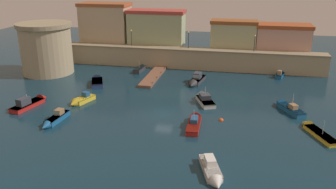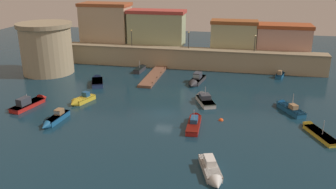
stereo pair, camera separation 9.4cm
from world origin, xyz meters
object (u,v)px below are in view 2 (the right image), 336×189
(fortress_tower, at_px, (47,48))
(moored_boat_11, at_px, (212,172))
(moored_boat_5, at_px, (141,69))
(moored_boat_0, at_px, (287,107))
(moored_boat_4, at_px, (55,119))
(moored_boat_6, at_px, (81,100))
(quay_lamp_0, at_px, (132,35))
(moored_boat_7, at_px, (32,102))
(quay_lamp_2, at_px, (255,40))
(quay_lamp_1, at_px, (189,37))
(moored_boat_1, at_px, (196,81))
(moored_boat_8, at_px, (280,74))
(moored_boat_2, at_px, (97,81))
(moored_boat_9, at_px, (204,99))
(moored_boat_3, at_px, (195,122))
(mooring_buoy_0, at_px, (221,120))
(moored_boat_10, at_px, (315,131))

(fortress_tower, distance_m, moored_boat_11, 47.24)
(moored_boat_5, bearing_deg, moored_boat_0, -116.64)
(moored_boat_4, height_order, moored_boat_6, moored_boat_4)
(moored_boat_4, height_order, moored_boat_5, moored_boat_5)
(quay_lamp_0, relative_size, moored_boat_6, 0.68)
(moored_boat_5, distance_m, moored_boat_7, 24.66)
(quay_lamp_2, distance_m, moored_boat_7, 42.89)
(quay_lamp_1, relative_size, moored_boat_1, 0.52)
(quay_lamp_1, relative_size, quay_lamp_2, 1.07)
(moored_boat_8, bearing_deg, moored_boat_0, -166.33)
(moored_boat_2, bearing_deg, quay_lamp_1, -68.97)
(moored_boat_5, height_order, moored_boat_11, moored_boat_5)
(quay_lamp_2, bearing_deg, moored_boat_0, -76.81)
(quay_lamp_2, xyz_separation_m, moored_boat_2, (-27.79, -13.96, -5.93))
(moored_boat_7, distance_m, moored_boat_9, 26.51)
(moored_boat_4, bearing_deg, moored_boat_6, -177.84)
(moored_boat_1, relative_size, moored_boat_5, 1.33)
(moored_boat_3, bearing_deg, mooring_buoy_0, -60.28)
(moored_boat_6, bearing_deg, moored_boat_1, 148.28)
(moored_boat_0, bearing_deg, moored_boat_8, -30.01)
(quay_lamp_0, distance_m, quay_lamp_1, 12.24)
(moored_boat_3, relative_size, mooring_buoy_0, 10.39)
(moored_boat_1, height_order, moored_boat_4, moored_boat_1)
(moored_boat_11, bearing_deg, moored_boat_4, -129.13)
(fortress_tower, bearing_deg, moored_boat_2, -20.71)
(moored_boat_0, bearing_deg, moored_boat_4, 81.21)
(moored_boat_11, bearing_deg, fortress_tower, -148.68)
(moored_boat_10, bearing_deg, moored_boat_6, 60.61)
(moored_boat_6, bearing_deg, moored_boat_9, 122.26)
(moored_boat_7, bearing_deg, moored_boat_1, -44.24)
(quay_lamp_0, bearing_deg, moored_boat_10, -40.04)
(mooring_buoy_0, bearing_deg, moored_boat_2, 152.24)
(moored_boat_4, distance_m, moored_boat_10, 34.30)
(moored_boat_8, bearing_deg, quay_lamp_0, 100.41)
(moored_boat_8, distance_m, moored_boat_9, 21.15)
(moored_boat_10, bearing_deg, moored_boat_0, -3.22)
(moored_boat_7, bearing_deg, moored_boat_2, -13.00)
(moored_boat_1, height_order, moored_boat_9, moored_boat_9)
(quay_lamp_2, xyz_separation_m, moored_boat_7, (-33.30, -26.39, -5.87))
(quay_lamp_2, xyz_separation_m, mooring_buoy_0, (-4.57, -26.19, -6.37))
(quay_lamp_2, height_order, moored_boat_3, quay_lamp_2)
(quay_lamp_0, height_order, moored_boat_9, quay_lamp_0)
(moored_boat_0, bearing_deg, moored_boat_2, 50.56)
(moored_boat_6, bearing_deg, moored_boat_10, 102.04)
(moored_boat_4, bearing_deg, moored_boat_1, 146.23)
(moored_boat_7, bearing_deg, moored_boat_0, -69.94)
(fortress_tower, relative_size, moored_boat_0, 1.67)
(moored_boat_3, relative_size, moored_boat_6, 1.37)
(moored_boat_9, height_order, mooring_buoy_0, moored_boat_9)
(moored_boat_0, distance_m, moored_boat_10, 7.83)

